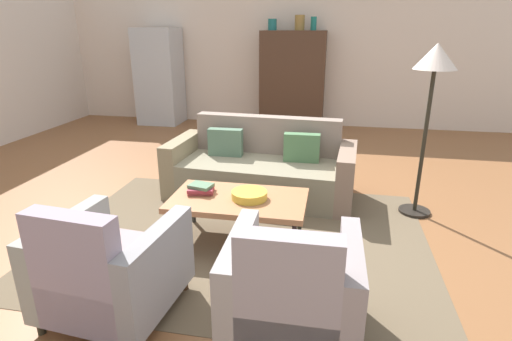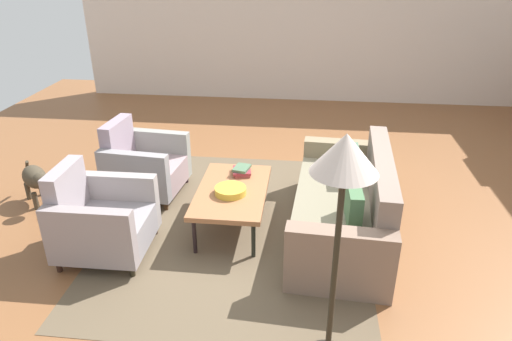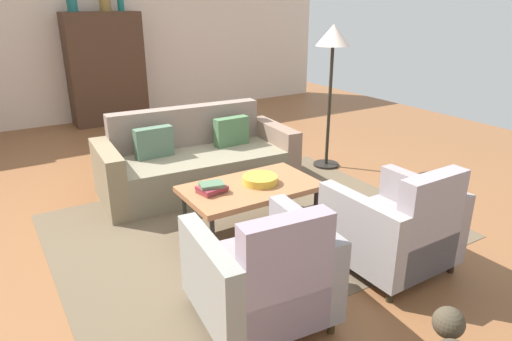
% 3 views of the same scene
% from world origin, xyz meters
% --- Properties ---
extents(ground_plane, '(10.88, 10.88, 0.00)m').
position_xyz_m(ground_plane, '(0.00, 0.00, 0.00)').
color(ground_plane, brown).
extents(wall_back, '(9.06, 0.12, 2.80)m').
position_xyz_m(wall_back, '(0.00, 4.23, 1.40)').
color(wall_back, beige).
rests_on(wall_back, ground).
extents(area_rug, '(3.40, 2.60, 0.01)m').
position_xyz_m(area_rug, '(0.11, -0.66, 0.00)').
color(area_rug, brown).
rests_on(area_rug, ground).
extents(couch, '(2.15, 1.03, 0.86)m').
position_xyz_m(couch, '(0.12, 0.47, 0.29)').
color(couch, gray).
rests_on(couch, ground).
extents(coffee_table, '(1.20, 0.70, 0.43)m').
position_xyz_m(coffee_table, '(0.11, -0.71, 0.39)').
color(coffee_table, '#262724').
rests_on(coffee_table, ground).
extents(armchair_left, '(0.87, 0.87, 0.88)m').
position_xyz_m(armchair_left, '(-0.49, -1.88, 0.34)').
color(armchair_left, '#322023').
rests_on(armchair_left, ground).
extents(armchair_right, '(0.81, 0.81, 0.88)m').
position_xyz_m(armchair_right, '(0.71, -1.88, 0.34)').
color(armchair_right, black).
rests_on(armchair_right, ground).
extents(fruit_bowl, '(0.32, 0.32, 0.07)m').
position_xyz_m(fruit_bowl, '(0.21, -0.71, 0.46)').
color(fruit_bowl, gold).
rests_on(fruit_bowl, coffee_table).
extents(book_stack, '(0.26, 0.22, 0.08)m').
position_xyz_m(book_stack, '(-0.25, -0.66, 0.47)').
color(book_stack, brown).
rests_on(book_stack, coffee_table).
extents(cabinet, '(1.20, 0.51, 1.80)m').
position_xyz_m(cabinet, '(0.09, 3.88, 0.90)').
color(cabinet, '#462E1F').
rests_on(cabinet, ground).
extents(vase_tall, '(0.16, 0.16, 0.20)m').
position_xyz_m(vase_tall, '(-0.31, 3.88, 1.90)').
color(vase_tall, '#1D6865').
rests_on(vase_tall, cabinet).
extents(vase_round, '(0.18, 0.18, 0.26)m').
position_xyz_m(vase_round, '(0.19, 3.88, 1.93)').
color(vase_round, olive).
rests_on(vase_round, cabinet).
extents(vase_small, '(0.11, 0.11, 0.23)m').
position_xyz_m(vase_small, '(0.44, 3.88, 1.92)').
color(vase_small, '#1A6F64').
rests_on(vase_small, cabinet).
extents(floor_lamp, '(0.40, 0.40, 1.72)m').
position_xyz_m(floor_lamp, '(1.80, 0.23, 1.44)').
color(floor_lamp, black).
rests_on(floor_lamp, ground).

